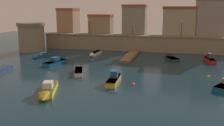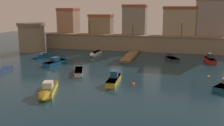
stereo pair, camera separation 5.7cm
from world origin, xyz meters
The scene contains 18 objects.
ground_plane centered at (0.00, 0.00, 0.00)m, with size 130.12×130.12×0.00m, color #112D3D.
quay_wall centered at (0.00, 23.43, 2.02)m, with size 48.76×3.78×4.01m.
old_town_backdrop centered at (4.18, 27.71, 7.76)m, with size 45.05×5.89×9.65m.
fortress_tower centered at (-25.58, 16.47, 3.68)m, with size 7.00×7.00×7.25m.
pier_dock centered at (0.60, 14.53, 0.23)m, with size 2.21×14.31×0.70m.
quay_lamp_0 centered at (-12.29, 23.43, 6.55)m, with size 0.32×0.32×3.87m.
quay_lamp_1 centered at (-0.57, 23.43, 6.05)m, with size 0.32×0.32×3.00m.
quay_lamp_2 centered at (11.61, 23.43, 6.49)m, with size 0.32×0.32×3.77m.
moored_boat_0 centered at (-5.55, -2.07, 0.37)m, with size 3.39×6.46×1.21m.
moored_boat_1 centered at (9.46, 14.01, 0.26)m, with size 3.71×5.09×1.79m.
moored_boat_3 centered at (17.38, 13.39, 0.51)m, with size 2.35×6.19×2.55m.
moored_boat_4 centered at (-18.66, 8.63, 0.35)m, with size 3.66×5.64×1.52m.
moored_boat_5 centered at (1.90, -6.21, 0.53)m, with size 1.75×7.18×2.05m.
moored_boat_7 centered at (-7.93, 14.29, 0.40)m, with size 1.40×6.69×2.42m.
moored_boat_9 centered at (-5.08, -14.29, 0.51)m, with size 3.90×7.54×1.98m.
moored_boat_10 centered at (-12.21, 3.68, 0.46)m, with size 3.15×7.01×1.94m.
mooring_buoy_0 centered at (16.07, 0.30, 0.00)m, with size 0.47×0.47×0.47m, color yellow.
mooring_buoy_1 centered at (4.88, -7.20, 0.00)m, with size 0.62×0.62×0.62m, color #EA4C19.
Camera 2 is at (11.00, -43.75, 11.10)m, focal length 42.21 mm.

